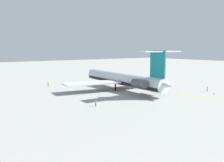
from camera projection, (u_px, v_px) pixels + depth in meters
name	position (u px, v px, depth m)	size (l,w,h in m)	color
ground	(141.00, 85.00, 95.28)	(377.09, 377.09, 0.00)	#9E9E99
main_jetliner	(124.00, 79.00, 83.17)	(45.07, 40.02, 13.13)	silver
ground_crew_near_nose	(207.00, 88.00, 79.20)	(0.40, 0.29, 1.81)	black
ground_crew_near_tail	(146.00, 77.00, 110.40)	(0.27, 0.43, 1.70)	black
ground_crew_portside	(48.00, 83.00, 90.87)	(0.40, 0.28, 1.72)	black
ground_crew_starboard	(96.00, 102.00, 59.77)	(0.28, 0.40, 1.76)	black
safety_cone_nose	(120.00, 78.00, 112.23)	(0.40, 0.40, 0.55)	#EA590F
safety_cone_wingtip	(214.00, 93.00, 75.48)	(0.40, 0.40, 0.55)	#EA590F
taxiway_centreline	(141.00, 87.00, 89.82)	(93.46, 0.36, 0.01)	gold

